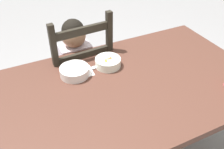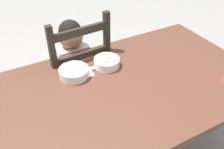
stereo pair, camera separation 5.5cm
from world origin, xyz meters
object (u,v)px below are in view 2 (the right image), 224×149
Objects in this scene: dining_chair at (77,81)px; bowl_of_carrots at (107,62)px; bowl_of_peas at (74,72)px; child_figure at (75,64)px; spoon at (95,67)px; dining_table at (127,97)px.

bowl_of_carrots is (0.11, -0.29, 0.31)m from dining_chair.
dining_chair reaches higher than bowl_of_peas.
child_figure is (-0.00, -0.00, 0.16)m from dining_chair.
child_figure is 7.14× the size of spoon.
child_figure reaches higher than dining_table.
dining_table is 0.53m from child_figure.
dining_table is at bearing -76.34° from dining_chair.
dining_chair reaches higher than child_figure.
dining_chair is 7.71× the size of spoon.
bowl_of_carrots is at bearing -17.43° from spoon.
dining_chair is 0.44m from bowl_of_carrots.
dining_table is at bearing -69.58° from spoon.
bowl_of_peas is (-0.11, -0.29, 0.16)m from child_figure.
bowl_of_peas reaches higher than dining_table.
spoon is (-0.09, 0.24, 0.10)m from dining_table.
bowl_of_carrots is 0.08m from spoon.
dining_table is 1.60× the size of child_figure.
bowl_of_peas is at bearing 179.98° from bowl_of_carrots.
child_figure is 5.62× the size of bowl_of_peas.
dining_chair reaches higher than dining_table.
dining_chair is 0.16m from child_figure.
spoon reaches higher than dining_table.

